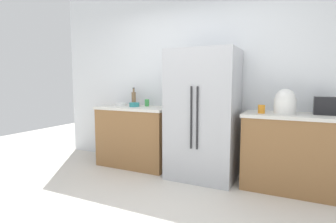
# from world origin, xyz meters

# --- Properties ---
(ground_plane) EXTENTS (10.26, 10.26, 0.00)m
(ground_plane) POSITION_xyz_m (0.00, 0.00, 0.00)
(ground_plane) COLOR beige
(kitchen_back_panel) EXTENTS (5.13, 0.10, 3.07)m
(kitchen_back_panel) POSITION_xyz_m (0.00, 1.72, 1.53)
(kitchen_back_panel) COLOR silver
(kitchen_back_panel) RESTS_ON ground_plane
(counter_left) EXTENTS (1.17, 0.62, 0.94)m
(counter_left) POSITION_xyz_m (-0.95, 1.36, 0.47)
(counter_left) COLOR olive
(counter_left) RESTS_ON ground_plane
(counter_right) EXTENTS (1.14, 0.62, 0.94)m
(counter_right) POSITION_xyz_m (1.27, 1.36, 0.47)
(counter_right) COLOR olive
(counter_right) RESTS_ON ground_plane
(refrigerator) EXTENTS (0.91, 0.71, 1.75)m
(refrigerator) POSITION_xyz_m (0.17, 1.31, 0.87)
(refrigerator) COLOR #B2B5BA
(refrigerator) RESTS_ON ground_plane
(toaster) EXTENTS (0.24, 0.16, 0.21)m
(toaster) POSITION_xyz_m (1.61, 1.45, 1.04)
(toaster) COLOR black
(toaster) RESTS_ON counter_right
(rice_cooker) EXTENTS (0.25, 0.25, 0.30)m
(rice_cooker) POSITION_xyz_m (1.18, 1.32, 1.08)
(rice_cooker) COLOR white
(rice_cooker) RESTS_ON counter_right
(bottle_a) EXTENTS (0.07, 0.07, 0.29)m
(bottle_a) POSITION_xyz_m (-1.09, 1.53, 1.05)
(bottle_a) COLOR brown
(bottle_a) RESTS_ON counter_left
(cup_a) EXTENTS (0.08, 0.08, 0.10)m
(cup_a) POSITION_xyz_m (0.92, 1.27, 0.99)
(cup_a) COLOR orange
(cup_a) RESTS_ON counter_right
(cup_b) EXTENTS (0.07, 0.07, 0.11)m
(cup_b) POSITION_xyz_m (-0.83, 1.51, 0.99)
(cup_b) COLOR green
(cup_b) RESTS_ON counter_left
(bowl_a) EXTENTS (0.16, 0.16, 0.07)m
(bowl_a) POSITION_xyz_m (-0.96, 1.33, 0.97)
(bowl_a) COLOR teal
(bowl_a) RESTS_ON counter_left
(bowl_b) EXTENTS (0.18, 0.18, 0.05)m
(bowl_b) POSITION_xyz_m (-1.25, 1.39, 0.96)
(bowl_b) COLOR white
(bowl_b) RESTS_ON counter_left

